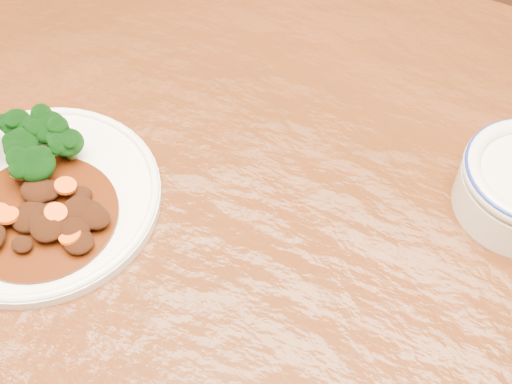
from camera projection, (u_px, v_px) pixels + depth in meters
The scene contains 4 objects.
dining_table at pixel (270, 295), 0.71m from camera, with size 1.51×0.92×0.75m.
dinner_plate at pixel (39, 198), 0.67m from camera, with size 0.23×0.23×0.01m.
broccoli_florets at pixel (19, 142), 0.68m from camera, with size 0.11×0.09×0.04m.
mince_stew at pixel (41, 213), 0.65m from camera, with size 0.14×0.14×0.03m.
Camera 1 is at (0.16, -0.31, 1.30)m, focal length 50.00 mm.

